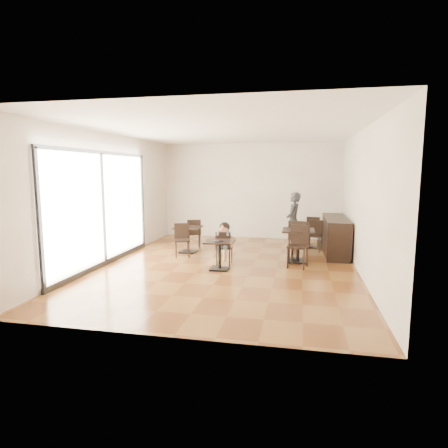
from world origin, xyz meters
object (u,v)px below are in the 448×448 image
(child, at_px, (224,243))
(child_table, at_px, (220,255))
(child_chair, at_px, (224,248))
(chair_mid_a, at_px, (298,239))
(cafe_table_left, at_px, (188,240))
(chair_left_a, at_px, (194,234))
(chair_mid_b, at_px, (298,247))
(cafe_table_back, at_px, (309,235))
(chair_left_b, at_px, (182,240))
(chair_back_a, at_px, (314,230))
(cafe_table_mid, at_px, (298,246))
(adult_patron, at_px, (293,221))
(chair_back_b, at_px, (315,236))

(child, bearing_deg, child_table, -90.00)
(child_chair, distance_m, chair_mid_a, 2.09)
(child, distance_m, cafe_table_left, 1.68)
(child_chair, bearing_deg, chair_left_a, -52.53)
(chair_mid_b, relative_size, chair_left_a, 1.13)
(child_table, relative_size, cafe_table_left, 0.93)
(cafe_table_back, relative_size, chair_mid_b, 0.73)
(chair_left_b, bearing_deg, chair_back_a, 15.39)
(cafe_table_mid, xyz_separation_m, chair_mid_b, (0.00, -0.55, 0.08))
(child, relative_size, chair_left_a, 1.17)
(child_chair, height_order, chair_left_b, chair_left_b)
(child_table, xyz_separation_m, adult_patron, (1.61, 2.77, 0.49))
(child_chair, height_order, chair_mid_b, chair_mid_b)
(child_table, distance_m, chair_back_b, 3.37)
(cafe_table_left, height_order, chair_left_a, chair_left_a)
(child_chair, xyz_separation_m, chair_mid_b, (1.77, 0.02, 0.09))
(cafe_table_left, relative_size, chair_left_b, 0.83)
(chair_back_b, bearing_deg, cafe_table_mid, -97.61)
(child_chair, relative_size, chair_back_a, 0.94)
(child_chair, bearing_deg, chair_back_a, -125.97)
(chair_back_b, bearing_deg, chair_back_a, 100.51)
(cafe_table_mid, height_order, chair_back_b, chair_back_b)
(chair_back_a, height_order, chair_back_b, same)
(cafe_table_mid, distance_m, cafe_table_back, 1.98)
(chair_mid_a, bearing_deg, chair_back_b, -105.36)
(cafe_table_mid, bearing_deg, chair_left_b, -179.57)
(adult_patron, xyz_separation_m, chair_mid_a, (0.16, -1.10, -0.34))
(adult_patron, distance_m, chair_mid_b, 2.24)
(adult_patron, bearing_deg, cafe_table_left, -58.04)
(chair_mid_b, distance_m, chair_left_b, 3.07)
(cafe_table_mid, xyz_separation_m, chair_left_b, (-3.03, -0.02, 0.03))
(cafe_table_mid, distance_m, chair_mid_a, 0.56)
(cafe_table_left, distance_m, chair_mid_a, 3.03)
(chair_left_a, bearing_deg, child_chair, 106.94)
(chair_back_a, bearing_deg, cafe_table_mid, 90.11)
(child_table, height_order, cafe_table_left, cafe_table_left)
(child_chair, distance_m, cafe_table_back, 3.27)
(cafe_table_back, distance_m, chair_left_a, 3.46)
(chair_mid_b, relative_size, chair_back_b, 1.14)
(chair_left_a, height_order, chair_back_b, chair_left_a)
(child_chair, bearing_deg, adult_patron, -125.90)
(cafe_table_back, distance_m, chair_mid_b, 2.53)
(child, height_order, chair_back_a, child)
(chair_mid_a, height_order, chair_mid_b, same)
(chair_left_a, relative_size, chair_back_a, 1.01)
(chair_mid_a, height_order, chair_left_b, chair_mid_a)
(chair_mid_a, relative_size, chair_left_b, 1.13)
(cafe_table_back, relative_size, chair_left_b, 0.82)
(chair_left_b, bearing_deg, chair_back_b, 1.72)
(chair_mid_a, height_order, chair_back_a, chair_mid_a)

